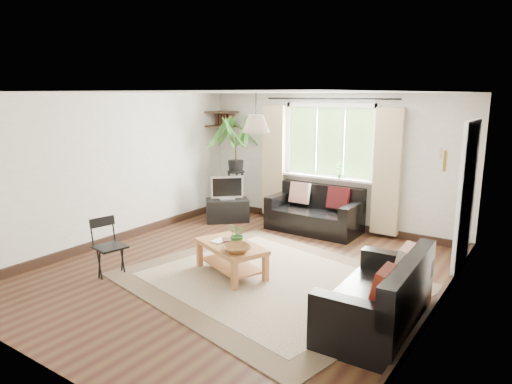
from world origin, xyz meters
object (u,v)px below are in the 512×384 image
Objects in this scene: folding_chair at (110,248)px; sofa_back at (314,210)px; tv_stand at (227,210)px; palm_stand at (236,167)px; sofa_right at (376,293)px; coffee_table at (231,259)px.

sofa_back is at bearing -9.82° from folding_chair.
folding_chair is (-1.30, -3.34, 0.01)m from sofa_back.
tv_stand is 0.86m from palm_stand.
sofa_right is at bearing -35.29° from palm_stand.
folding_chair is (-3.39, -0.66, 0.01)m from sofa_right.
coffee_table is 1.31× the size of tv_stand.
sofa_back reaches higher than coffee_table.
sofa_right reaches higher than coffee_table.
folding_chair reaches higher than tv_stand.
coffee_table is at bearing -94.07° from tv_stand.
coffee_table is (-0.00, -2.40, -0.16)m from sofa_back.
folding_chair is (0.36, -2.99, 0.17)m from tv_stand.
coffee_table is (-2.09, 0.28, -0.16)m from sofa_right.
sofa_right is at bearing -67.62° from folding_chair.
sofa_right is at bearing -74.85° from tv_stand.
palm_stand is (-3.81, 2.70, 0.61)m from sofa_right.
folding_chair is (-1.30, -0.94, 0.17)m from coffee_table.
coffee_table is at bearing -42.73° from folding_chair.
palm_stand is (-1.72, 2.42, 0.78)m from coffee_table.
sofa_right is at bearing -7.61° from coffee_table.
palm_stand is (-1.72, 0.02, 0.61)m from sofa_back.
tv_stand is at bearing 18.31° from folding_chair.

